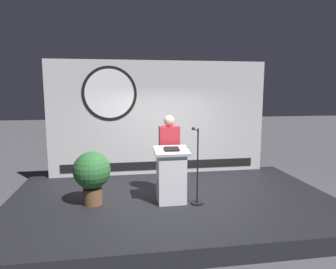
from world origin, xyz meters
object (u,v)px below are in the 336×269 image
Objects in this scene: podium at (171,175)px; microphone_stand at (197,177)px; potted_plant at (92,173)px; speaker_person at (169,154)px.

podium is 0.75× the size of microphone_stand.
microphone_stand is 1.44× the size of potted_plant.
potted_plant is at bearing -167.66° from speaker_person.
podium is 1.07× the size of potted_plant.
potted_plant is (-1.51, -0.33, -0.23)m from speaker_person.
podium is 1.48m from potted_plant.
speaker_person is 1.63× the size of potted_plant.
microphone_stand is at bearing -12.16° from podium.
speaker_person is (0.04, 0.48, 0.30)m from podium.
speaker_person reaches higher than podium.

